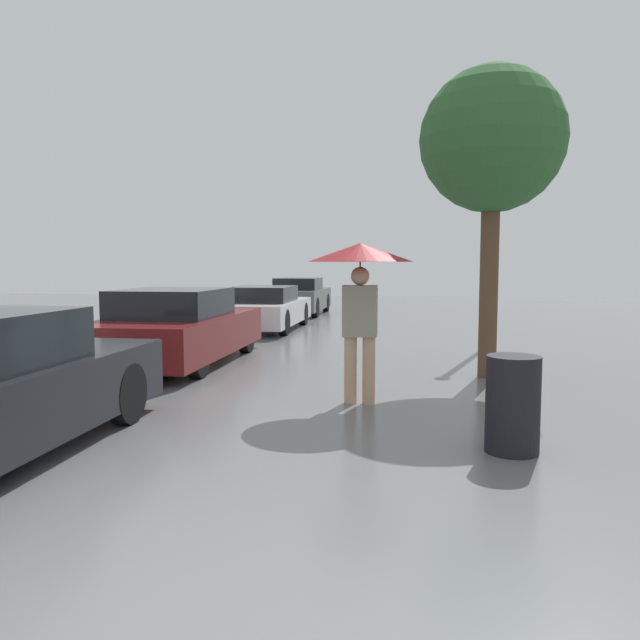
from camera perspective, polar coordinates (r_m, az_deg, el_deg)
The scene contains 7 objects.
pedestrian at distance 7.50m, azimuth 3.69°, elevation 4.52°, with size 1.27×1.27×1.95m.
parked_car_second at distance 10.92m, azimuth -12.96°, elevation -0.73°, with size 1.86×4.36×1.28m.
parked_car_third at distance 16.14m, azimuth -5.11°, elevation 1.04°, with size 1.74×4.22×1.12m.
parked_car_farthest at distance 21.01m, azimuth -1.90°, elevation 2.15°, with size 1.64×3.99×1.22m.
tree at distance 9.75m, azimuth 15.47°, elevation 15.35°, with size 2.11×2.11×4.55m.
street_lamp at distance 12.75m, azimuth 15.03°, elevation 7.85°, with size 0.24×0.24×4.08m.
trash_bin at distance 5.92m, azimuth 17.21°, elevation -7.37°, with size 0.48×0.48×0.88m.
Camera 1 is at (0.58, -2.51, 1.70)m, focal length 35.00 mm.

